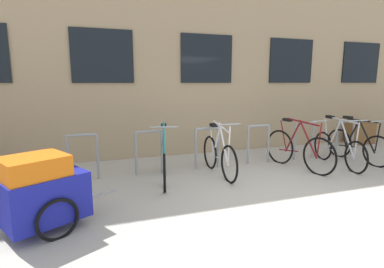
{
  "coord_description": "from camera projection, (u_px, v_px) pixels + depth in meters",
  "views": [
    {
      "loc": [
        -2.69,
        -3.67,
        1.76
      ],
      "look_at": [
        -0.91,
        1.6,
        0.79
      ],
      "focal_mm": 27.92,
      "sensor_mm": 36.0,
      "label": 1
    }
  ],
  "objects": [
    {
      "name": "bicycle_white",
      "position": [
        219.0,
        155.0,
        5.72
      ],
      "size": [
        0.44,
        1.64,
        1.06
      ],
      "color": "black",
      "rests_on": "ground"
    },
    {
      "name": "storefront_building",
      "position": [
        170.0,
        40.0,
        10.21
      ],
      "size": [
        28.0,
        6.89,
        6.35
      ],
      "color": "tan",
      "rests_on": "ground"
    },
    {
      "name": "bike_rack",
      "position": [
        234.0,
        142.0,
        6.29
      ],
      "size": [
        6.55,
        0.05,
        0.86
      ],
      "color": "gray",
      "rests_on": "ground"
    },
    {
      "name": "bicycle_teal",
      "position": [
        164.0,
        160.0,
        5.36
      ],
      "size": [
        0.53,
        1.64,
        1.08
      ],
      "color": "black",
      "rests_on": "ground"
    },
    {
      "name": "bicycle_maroon",
      "position": [
        298.0,
        149.0,
        6.11
      ],
      "size": [
        0.51,
        1.72,
        1.07
      ],
      "color": "black",
      "rests_on": "ground"
    },
    {
      "name": "bike_trailer",
      "position": [
        42.0,
        191.0,
        3.52
      ],
      "size": [
        1.42,
        0.98,
        0.95
      ],
      "color": "navy",
      "rests_on": "ground"
    },
    {
      "name": "bicycle_black",
      "position": [
        357.0,
        145.0,
        6.68
      ],
      "size": [
        0.44,
        1.64,
        1.01
      ],
      "color": "black",
      "rests_on": "ground"
    },
    {
      "name": "planter_box",
      "position": [
        360.0,
        133.0,
        8.65
      ],
      "size": [
        0.7,
        0.44,
        0.6
      ],
      "primitive_type": "cube",
      "color": "brown",
      "rests_on": "ground"
    },
    {
      "name": "ground_plane",
      "position": [
        281.0,
        199.0,
        4.57
      ],
      "size": [
        42.0,
        42.0,
        0.0
      ],
      "primitive_type": "plane",
      "color": "#B2ADA0"
    },
    {
      "name": "bicycle_silver",
      "position": [
        338.0,
        148.0,
        6.34
      ],
      "size": [
        0.45,
        1.73,
        1.06
      ],
      "color": "black",
      "rests_on": "ground"
    }
  ]
}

